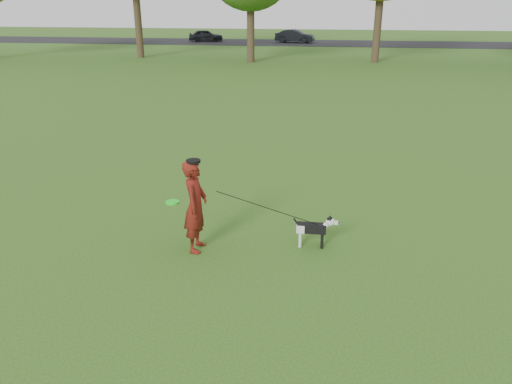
# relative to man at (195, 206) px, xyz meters

# --- Properties ---
(ground) EXTENTS (120.00, 120.00, 0.00)m
(ground) POSITION_rel_man_xyz_m (1.17, 0.14, -0.79)
(ground) COLOR #285116
(ground) RESTS_ON ground
(road) EXTENTS (120.00, 7.00, 0.02)m
(road) POSITION_rel_man_xyz_m (1.17, 40.14, -0.78)
(road) COLOR black
(road) RESTS_ON ground
(man) EXTENTS (0.39, 0.58, 1.59)m
(man) POSITION_rel_man_xyz_m (0.00, 0.00, 0.00)
(man) COLOR #59100C
(man) RESTS_ON ground
(dog) EXTENTS (0.78, 0.16, 0.59)m
(dog) POSITION_rel_man_xyz_m (1.98, 0.36, -0.43)
(dog) COLOR black
(dog) RESTS_ON ground
(car_left) EXTENTS (3.43, 2.14, 1.09)m
(car_left) POSITION_rel_man_xyz_m (-9.19, 40.14, -0.23)
(car_left) COLOR black
(car_left) RESTS_ON road
(car_mid) EXTENTS (3.66, 1.82, 1.15)m
(car_mid) POSITION_rel_man_xyz_m (-0.89, 40.14, -0.20)
(car_mid) COLOR black
(car_mid) RESTS_ON road
(man_held_items) EXTENTS (2.59, 0.51, 1.20)m
(man_held_items) POSITION_rel_man_xyz_m (1.22, 0.15, -0.04)
(man_held_items) COLOR #1EED21
(man_held_items) RESTS_ON ground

